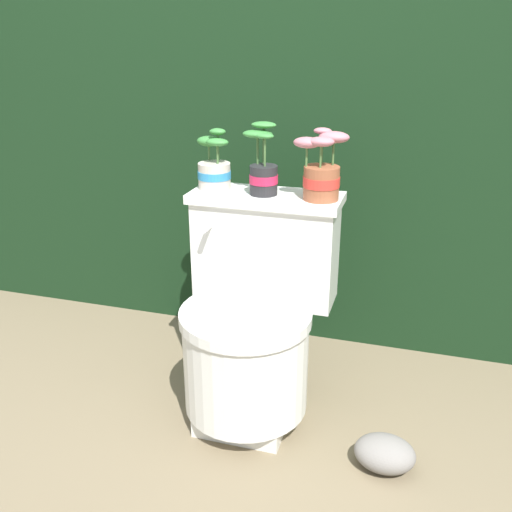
{
  "coord_description": "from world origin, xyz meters",
  "views": [
    {
      "loc": [
        0.53,
        -1.49,
        1.25
      ],
      "look_at": [
        0.03,
        0.16,
        0.56
      ],
      "focal_mm": 40.0,
      "sensor_mm": 36.0,
      "label": 1
    }
  ],
  "objects_px": {
    "potted_plant_midleft": "(263,168)",
    "garden_stone": "(385,453)",
    "toilet": "(253,321)",
    "potted_plant_middle": "(322,172)",
    "potted_plant_left": "(214,168)"
  },
  "relations": [
    {
      "from": "potted_plant_midleft",
      "to": "garden_stone",
      "type": "xyz_separation_m",
      "value": [
        0.48,
        -0.33,
        -0.77
      ]
    },
    {
      "from": "toilet",
      "to": "garden_stone",
      "type": "distance_m",
      "value": 0.58
    },
    {
      "from": "toilet",
      "to": "garden_stone",
      "type": "xyz_separation_m",
      "value": [
        0.47,
        -0.18,
        -0.29
      ]
    },
    {
      "from": "potted_plant_left",
      "to": "potted_plant_middle",
      "type": "bearing_deg",
      "value": -4.94
    },
    {
      "from": "potted_plant_middle",
      "to": "garden_stone",
      "type": "distance_m",
      "value": 0.89
    },
    {
      "from": "potted_plant_left",
      "to": "potted_plant_midleft",
      "type": "bearing_deg",
      "value": -7.57
    },
    {
      "from": "potted_plant_midleft",
      "to": "potted_plant_middle",
      "type": "height_order",
      "value": "potted_plant_midleft"
    },
    {
      "from": "potted_plant_midleft",
      "to": "potted_plant_middle",
      "type": "bearing_deg",
      "value": -2.51
    },
    {
      "from": "potted_plant_left",
      "to": "potted_plant_midleft",
      "type": "xyz_separation_m",
      "value": [
        0.18,
        -0.02,
        0.02
      ]
    },
    {
      "from": "potted_plant_midleft",
      "to": "garden_stone",
      "type": "bearing_deg",
      "value": -34.18
    },
    {
      "from": "potted_plant_middle",
      "to": "potted_plant_left",
      "type": "bearing_deg",
      "value": 175.06
    },
    {
      "from": "potted_plant_left",
      "to": "potted_plant_middle",
      "type": "distance_m",
      "value": 0.38
    },
    {
      "from": "toilet",
      "to": "potted_plant_midleft",
      "type": "height_order",
      "value": "potted_plant_midleft"
    },
    {
      "from": "potted_plant_midleft",
      "to": "garden_stone",
      "type": "distance_m",
      "value": 0.97
    },
    {
      "from": "potted_plant_left",
      "to": "potted_plant_middle",
      "type": "relative_size",
      "value": 0.91
    }
  ]
}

